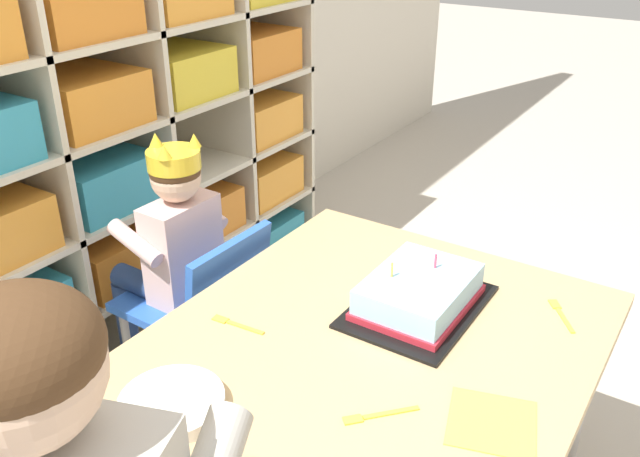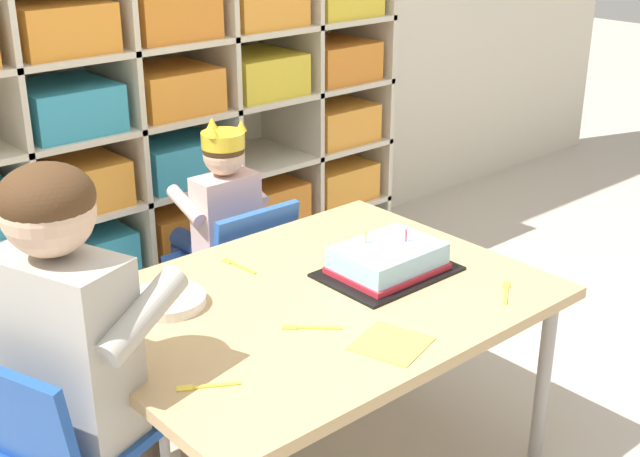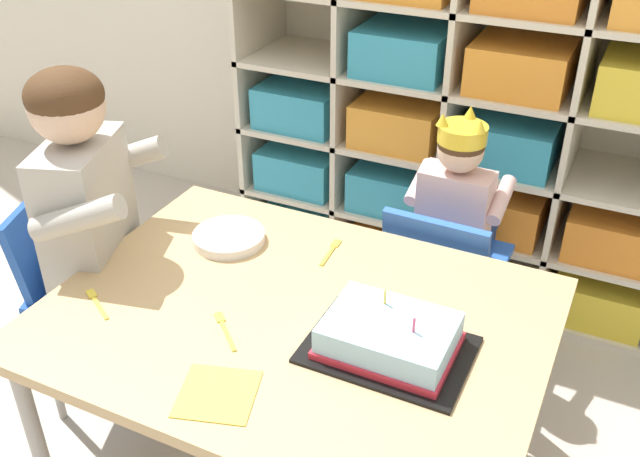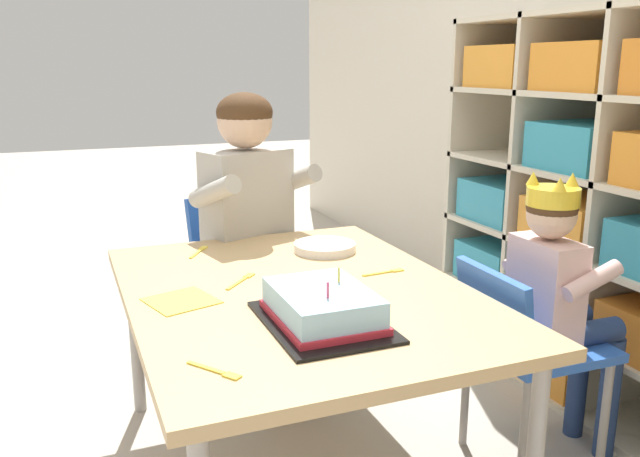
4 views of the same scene
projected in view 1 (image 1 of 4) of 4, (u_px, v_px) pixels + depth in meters
The scene contains 10 objects.
storage_cubby_shelf at pixel (90, 171), 2.07m from camera, with size 1.95×0.39×1.30m.
activity_table at pixel (352, 376), 1.39m from camera, with size 1.16×0.87×0.55m.
classroom_chair_blue at pixel (203, 301), 1.89m from camera, with size 0.34×0.35×0.60m.
child_with_crown at pixel (171, 243), 1.87m from camera, with size 0.30×0.31×0.85m.
birthday_cake_on_tray at pixel (419, 295), 1.53m from camera, with size 0.36×0.26×0.12m.
paper_plate_stack at pixel (172, 404), 1.24m from camera, with size 0.20×0.20×0.03m, color white.
paper_napkin_square at pixel (492, 423), 1.21m from camera, with size 0.16×0.16×0.00m, color #F4DB4C.
fork_scattered_mid_table at pixel (235, 324), 1.48m from camera, with size 0.03×0.13×0.00m.
fork_beside_plate_stack at pixel (376, 415), 1.23m from camera, with size 0.12×0.11×0.00m.
fork_by_napkin at pixel (561, 313), 1.52m from camera, with size 0.12×0.09×0.00m.
Camera 1 is at (-0.96, -0.55, 1.41)m, focal length 37.71 mm.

